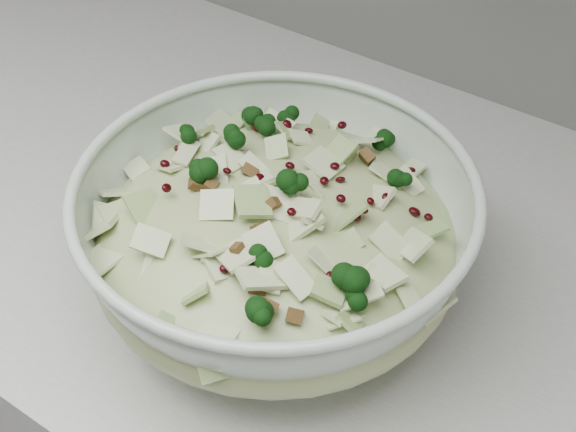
# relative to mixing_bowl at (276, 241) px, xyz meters

# --- Properties ---
(mixing_bowl) EXTENTS (0.32, 0.32, 0.13)m
(mixing_bowl) POSITION_rel_mixing_bowl_xyz_m (0.00, 0.00, 0.00)
(mixing_bowl) COLOR silver
(mixing_bowl) RESTS_ON counter
(salad) EXTENTS (0.36, 0.36, 0.13)m
(salad) POSITION_rel_mixing_bowl_xyz_m (-0.00, 0.00, 0.02)
(salad) COLOR #BAC284
(salad) RESTS_ON mixing_bowl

